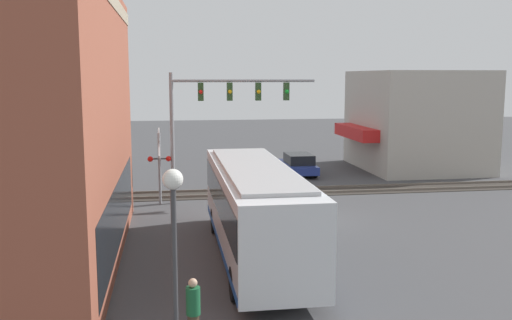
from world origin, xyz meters
TOP-DOWN VIEW (x-y plane):
  - ground_plane at (0.00, 0.00)m, footprint 120.00×120.00m
  - shop_building at (12.91, -11.21)m, footprint 8.90×8.69m
  - city_bus at (-5.17, 2.80)m, footprint 11.28×2.59m
  - traffic_signal_gantry at (4.08, 3.19)m, footprint 0.42×7.34m
  - crossing_signal at (4.09, 6.23)m, footprint 1.41×1.18m
  - streetlamp at (-12.65, 5.67)m, footprint 0.44×0.44m
  - rail_track_near at (6.00, 0.00)m, footprint 2.60×60.00m
  - parked_car_blue at (11.49, -2.60)m, footprint 4.31×1.82m
  - pedestrian_by_lamp at (-11.64, 5.25)m, footprint 0.34×0.34m

SIDE VIEW (x-z plane):
  - ground_plane at x=0.00m, z-range 0.00..0.00m
  - rail_track_near at x=6.00m, z-range -0.05..0.10m
  - parked_car_blue at x=11.49m, z-range -0.05..1.35m
  - pedestrian_by_lamp at x=-11.64m, z-range 0.01..1.70m
  - city_bus at x=-5.17m, z-range 0.17..3.47m
  - crossing_signal at x=4.09m, z-range 0.39..4.20m
  - streetlamp at x=-12.65m, z-range 0.44..4.90m
  - shop_building at x=12.91m, z-range -0.01..6.75m
  - traffic_signal_gantry at x=4.08m, z-range 1.67..8.24m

